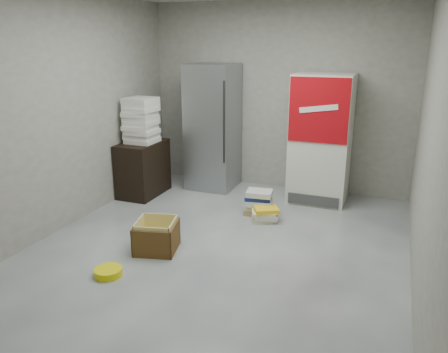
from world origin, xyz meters
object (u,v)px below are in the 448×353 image
coke_cooler (321,139)px  phonebook_stack_main (259,202)px  steel_fridge (213,127)px  wood_shelf (143,168)px  cardboard_box (157,238)px

coke_cooler → phonebook_stack_main: size_ratio=4.59×
steel_fridge → wood_shelf: steel_fridge is taller
coke_cooler → cardboard_box: bearing=-120.7°
wood_shelf → cardboard_box: bearing=-54.5°
coke_cooler → wood_shelf: bearing=-163.7°
phonebook_stack_main → steel_fridge: bearing=136.2°
steel_fridge → cardboard_box: 2.45m
cardboard_box → phonebook_stack_main: bearing=48.6°
steel_fridge → wood_shelf: 1.23m
phonebook_stack_main → cardboard_box: bearing=-120.5°
steel_fridge → wood_shelf: (-0.83, -0.73, -0.55)m
steel_fridge → coke_cooler: steel_fridge is taller
phonebook_stack_main → cardboard_box: 1.60m
steel_fridge → cardboard_box: size_ratio=3.59×
coke_cooler → phonebook_stack_main: 1.30m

